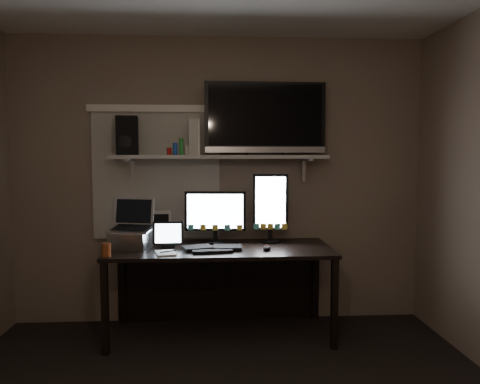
{
  "coord_description": "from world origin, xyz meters",
  "views": [
    {
      "loc": [
        -0.07,
        -2.33,
        1.49
      ],
      "look_at": [
        0.15,
        1.25,
        1.2
      ],
      "focal_mm": 35.0,
      "sensor_mm": 36.0,
      "label": 1
    }
  ],
  "objects": [
    {
      "name": "back_wall",
      "position": [
        0.0,
        1.8,
        1.25
      ],
      "size": [
        3.6,
        0.0,
        3.6
      ],
      "primitive_type": "plane",
      "rotation": [
        1.57,
        0.0,
        0.0
      ],
      "color": "#726052",
      "rests_on": "floor"
    },
    {
      "name": "monitor_landscape",
      "position": [
        -0.04,
        1.6,
        0.96
      ],
      "size": [
        0.52,
        0.1,
        0.45
      ],
      "primitive_type": "cube",
      "rotation": [
        0.0,
        0.0,
        -0.08
      ],
      "color": "black",
      "rests_on": "desk"
    },
    {
      "name": "monitor_portrait",
      "position": [
        0.43,
        1.61,
        1.03
      ],
      "size": [
        0.3,
        0.09,
        0.6
      ],
      "primitive_type": "cube",
      "rotation": [
        0.0,
        0.0,
        -0.12
      ],
      "color": "black",
      "rests_on": "desk"
    },
    {
      "name": "tablet",
      "position": [
        -0.42,
        1.43,
        0.84
      ],
      "size": [
        0.25,
        0.11,
        0.22
      ],
      "primitive_type": "cube",
      "rotation": [
        0.0,
        0.0,
        0.04
      ],
      "color": "black",
      "rests_on": "desk"
    },
    {
      "name": "laptop",
      "position": [
        -0.71,
        1.44,
        0.93
      ],
      "size": [
        0.41,
        0.36,
        0.39
      ],
      "primitive_type": "cube",
      "rotation": [
        0.0,
        0.0,
        -0.26
      ],
      "color": "#B1B2B6",
      "rests_on": "desk"
    },
    {
      "name": "sticky_notes",
      "position": [
        -0.16,
        1.34,
        0.73
      ],
      "size": [
        0.33,
        0.28,
        0.0
      ],
      "primitive_type": null,
      "rotation": [
        0.0,
        0.0,
        0.29
      ],
      "color": "gold",
      "rests_on": "desk"
    },
    {
      "name": "cup",
      "position": [
        -0.85,
        1.14,
        0.78
      ],
      "size": [
        0.08,
        0.08,
        0.1
      ],
      "primitive_type": "cylinder",
      "rotation": [
        0.0,
        0.0,
        -0.2
      ],
      "color": "brown",
      "rests_on": "desk"
    },
    {
      "name": "desk",
      "position": [
        0.0,
        1.55,
        0.55
      ],
      "size": [
        1.8,
        0.75,
        0.73
      ],
      "color": "black",
      "rests_on": "floor"
    },
    {
      "name": "speaker",
      "position": [
        -0.77,
        1.65,
        1.64
      ],
      "size": [
        0.2,
        0.23,
        0.32
      ],
      "primitive_type": "cube",
      "rotation": [
        0.0,
        0.0,
        0.12
      ],
      "color": "black",
      "rests_on": "wall_shelf"
    },
    {
      "name": "mouse",
      "position": [
        0.36,
        1.28,
        0.75
      ],
      "size": [
        0.09,
        0.11,
        0.04
      ],
      "primitive_type": "ellipsoid",
      "rotation": [
        0.0,
        0.0,
        -0.27
      ],
      "color": "black",
      "rests_on": "desk"
    },
    {
      "name": "game_console",
      "position": [
        -0.21,
        1.65,
        1.63
      ],
      "size": [
        0.1,
        0.25,
        0.29
      ],
      "primitive_type": "cube",
      "rotation": [
        0.0,
        0.0,
        0.11
      ],
      "color": "silver",
      "rests_on": "wall_shelf"
    },
    {
      "name": "file_sorter",
      "position": [
        -0.54,
        1.71,
        0.86
      ],
      "size": [
        0.21,
        0.1,
        0.26
      ],
      "primitive_type": "cube",
      "rotation": [
        0.0,
        0.0,
        0.06
      ],
      "color": "black",
      "rests_on": "desk"
    },
    {
      "name": "bottles",
      "position": [
        -0.32,
        1.58,
        1.55
      ],
      "size": [
        0.23,
        0.1,
        0.14
      ],
      "primitive_type": null,
      "rotation": [
        0.0,
        0.0,
        0.21
      ],
      "color": "#A50F0C",
      "rests_on": "wall_shelf"
    },
    {
      "name": "notepad",
      "position": [
        -0.42,
        1.21,
        0.74
      ],
      "size": [
        0.18,
        0.23,
        0.01
      ],
      "primitive_type": "cube",
      "rotation": [
        0.0,
        0.0,
        0.21
      ],
      "color": "silver",
      "rests_on": "desk"
    },
    {
      "name": "window_blinds",
      "position": [
        -0.55,
        1.79,
        1.3
      ],
      "size": [
        1.1,
        0.02,
        1.1
      ],
      "primitive_type": "cube",
      "color": "beige",
      "rests_on": "back_wall"
    },
    {
      "name": "wall_shelf",
      "position": [
        0.0,
        1.62,
        1.46
      ],
      "size": [
        1.8,
        0.35,
        0.03
      ],
      "primitive_type": "cube",
      "color": "#A9A9A5",
      "rests_on": "back_wall"
    },
    {
      "name": "keyboard",
      "position": [
        -0.06,
        1.34,
        0.74
      ],
      "size": [
        0.49,
        0.25,
        0.03
      ],
      "primitive_type": "cube",
      "rotation": [
        0.0,
        0.0,
        0.13
      ],
      "color": "black",
      "rests_on": "desk"
    },
    {
      "name": "tv",
      "position": [
        0.39,
        1.67,
        1.79
      ],
      "size": [
        1.03,
        0.21,
        0.62
      ],
      "primitive_type": "cube",
      "rotation": [
        0.0,
        0.0,
        0.02
      ],
      "color": "black",
      "rests_on": "wall_shelf"
    }
  ]
}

